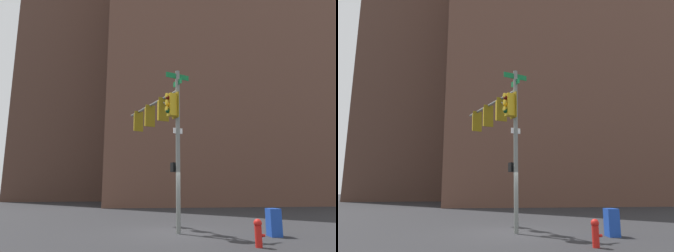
% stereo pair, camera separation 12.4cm
% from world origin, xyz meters
% --- Properties ---
extents(ground_plane, '(200.00, 200.00, 0.00)m').
position_xyz_m(ground_plane, '(0.00, 0.00, 0.00)').
color(ground_plane, '#262628').
extents(signal_pole_assembly, '(2.55, 5.48, 7.05)m').
position_xyz_m(signal_pole_assembly, '(-0.54, 1.16, 5.03)').
color(signal_pole_assembly, slate).
rests_on(signal_pole_assembly, ground_plane).
extents(fire_hydrant, '(0.34, 0.26, 0.87)m').
position_xyz_m(fire_hydrant, '(2.11, -3.69, 0.47)').
color(fire_hydrant, red).
rests_on(fire_hydrant, ground_plane).
extents(newspaper_box, '(0.47, 0.59, 1.05)m').
position_xyz_m(newspaper_box, '(3.68, -1.57, 0.53)').
color(newspaper_box, '#193FA5').
rests_on(newspaper_box, ground_plane).
extents(building_brick_nearside, '(27.75, 15.79, 48.41)m').
position_xyz_m(building_brick_nearside, '(9.56, 24.90, 24.20)').
color(building_brick_nearside, brown).
rests_on(building_brick_nearside, ground_plane).
extents(building_brick_midblock, '(17.34, 14.40, 39.76)m').
position_xyz_m(building_brick_midblock, '(-10.93, 40.91, 19.88)').
color(building_brick_midblock, '#4C3328').
rests_on(building_brick_midblock, ground_plane).
extents(building_glass_tower, '(27.99, 24.09, 87.96)m').
position_xyz_m(building_glass_tower, '(34.64, 48.24, 43.98)').
color(building_glass_tower, '#9EC6C1').
rests_on(building_glass_tower, ground_plane).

